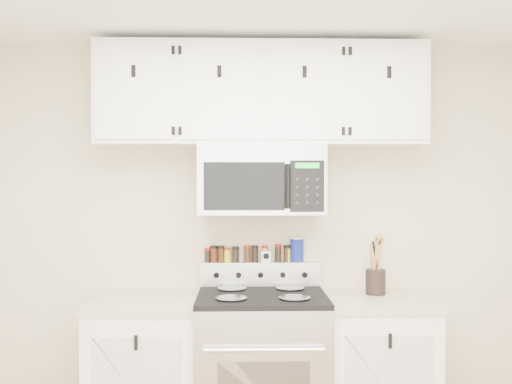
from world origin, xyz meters
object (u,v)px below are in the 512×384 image
at_px(microwave, 261,180).
at_px(salt_canister, 297,249).
at_px(range, 262,371).
at_px(utensil_crock, 376,280).

height_order(microwave, salt_canister, microwave).
xyz_separation_m(range, utensil_crock, (0.71, 0.12, 0.52)).
bearing_deg(utensil_crock, range, -170.40).
bearing_deg(microwave, utensil_crock, -0.59).
xyz_separation_m(microwave, utensil_crock, (0.71, -0.01, -0.62)).
bearing_deg(salt_canister, utensil_crock, -19.05).
distance_m(range, salt_canister, 0.78).
bearing_deg(microwave, range, -90.23).
bearing_deg(salt_canister, range, -129.82).
bearing_deg(utensil_crock, microwave, 179.41).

